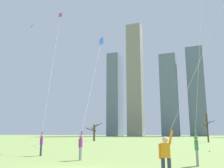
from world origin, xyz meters
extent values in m
cylinder|color=gray|center=(-1.90, 5.10, 0.42)|extent=(0.14, 0.14, 0.85)
cylinder|color=gray|center=(-1.95, 5.31, 0.42)|extent=(0.14, 0.14, 0.85)
cube|color=purple|center=(-1.93, 5.20, 1.12)|extent=(0.28, 0.38, 0.54)
sphere|color=#9E7051|center=(-1.93, 5.20, 1.51)|extent=(0.22, 0.22, 0.22)
cylinder|color=purple|center=(-1.87, 5.00, 1.09)|extent=(0.09, 0.09, 0.55)
cylinder|color=purple|center=(-1.98, 5.40, 1.59)|extent=(0.14, 0.22, 0.56)
cube|color=blue|center=(-4.74, 14.77, 12.16)|extent=(0.29, 1.30, 1.26)
cylinder|color=black|center=(-4.74, 14.77, 12.16)|extent=(0.27, 0.09, 0.82)
cylinder|color=silver|center=(-3.36, 10.09, 7.01)|extent=(2.77, 9.38, 10.33)
cube|color=orange|center=(4.49, -0.04, 1.12)|extent=(0.36, 0.23, 0.54)
sphere|color=beige|center=(4.49, -0.04, 1.51)|extent=(0.22, 0.22, 0.22)
cylinder|color=orange|center=(4.28, -0.06, 1.09)|extent=(0.09, 0.09, 0.55)
cylinder|color=orange|center=(4.70, -0.02, 1.59)|extent=(0.21, 0.11, 0.56)
cylinder|color=#33384C|center=(-6.33, 6.84, 0.42)|extent=(0.14, 0.14, 0.85)
cylinder|color=#33384C|center=(-6.45, 7.02, 0.42)|extent=(0.14, 0.14, 0.85)
cube|color=purple|center=(-6.39, 6.93, 1.12)|extent=(0.35, 0.39, 0.54)
sphere|color=#9E7051|center=(-6.39, 6.93, 1.51)|extent=(0.22, 0.22, 0.22)
cylinder|color=purple|center=(-6.28, 6.75, 1.09)|extent=(0.09, 0.09, 0.55)
cylinder|color=purple|center=(-6.50, 7.11, 1.59)|extent=(0.18, 0.22, 0.56)
cube|color=purple|center=(-13.17, 18.66, 18.95)|extent=(0.39, 0.95, 0.86)
cylinder|color=black|center=(-13.17, 18.66, 18.95)|extent=(0.33, 0.20, 0.52)
cylinder|color=purple|center=(-13.36, 18.55, 17.99)|extent=(0.02, 0.02, 1.31)
cylinder|color=silver|center=(-9.84, 12.88, 10.40)|extent=(6.69, 11.57, 17.11)
cylinder|color=gray|center=(5.36, 5.10, 0.42)|extent=(0.14, 0.14, 0.85)
cylinder|color=gray|center=(5.37, 4.88, 0.42)|extent=(0.14, 0.14, 0.85)
cube|color=#338C4C|center=(5.37, 4.99, 1.12)|extent=(0.21, 0.35, 0.54)
sphere|color=#9E7051|center=(5.37, 4.99, 1.51)|extent=(0.22, 0.22, 0.22)
cylinder|color=#338C4C|center=(5.36, 5.20, 1.09)|extent=(0.09, 0.09, 0.55)
cylinder|color=#338C4C|center=(5.38, 4.78, 1.59)|extent=(0.10, 0.21, 0.56)
cylinder|color=silver|center=(6.31, 15.14, 12.58)|extent=(0.60, 2.57, 25.08)
cylinder|color=#3F3833|center=(6.02, 16.42, 0.04)|extent=(0.10, 0.10, 0.08)
cube|color=teal|center=(-18.55, 18.94, 18.25)|extent=(0.94, 0.76, 1.11)
cylinder|color=black|center=(-18.55, 18.94, 18.25)|extent=(0.13, 0.37, 0.69)
cylinder|color=silver|center=(-17.23, 18.54, 9.14)|extent=(2.65, 0.81, 18.21)
cylinder|color=#3F3833|center=(-15.91, 18.14, 0.04)|extent=(0.10, 0.10, 0.08)
cylinder|color=#4C3828|center=(5.97, 42.54, 2.81)|extent=(0.33, 0.33, 5.61)
cylinder|color=#4C3828|center=(5.63, 43.52, 4.90)|extent=(0.85, 2.05, 0.77)
cylinder|color=#4C3828|center=(5.64, 42.21, 3.17)|extent=(0.81, 0.80, 0.81)
cylinder|color=#4C3828|center=(6.22, 41.97, 3.68)|extent=(0.62, 1.25, 1.07)
cylinder|color=#4C3828|center=(5.55, 42.93, 3.48)|extent=(1.01, 0.95, 1.21)
cylinder|color=#4C3828|center=(6.68, 42.48, 3.89)|extent=(1.47, 0.24, 0.62)
cylinder|color=#4C3828|center=(-18.22, 41.54, 1.85)|extent=(0.44, 0.44, 3.70)
cylinder|color=#4C3828|center=(-17.38, 41.87, 3.60)|extent=(1.80, 0.81, 1.11)
cylinder|color=#4C3828|center=(-19.20, 41.36, 2.61)|extent=(2.06, 0.59, 0.95)
cylinder|color=#4C3828|center=(-18.63, 41.66, 2.73)|extent=(0.98, 0.47, 0.77)
cylinder|color=#4C3828|center=(-17.68, 41.42, 3.41)|extent=(1.23, 0.44, 0.92)
cylinder|color=#4C3828|center=(-17.86, 41.28, 2.16)|extent=(0.90, 0.71, 0.90)
cube|color=slate|center=(1.30, 143.52, 27.16)|extent=(10.03, 6.35, 54.32)
cube|color=gray|center=(-33.51, 131.08, 34.83)|extent=(9.15, 6.81, 69.66)
cube|color=slate|center=(-13.94, 135.81, 24.51)|extent=(9.78, 7.45, 49.02)
cube|color=slate|center=(-48.24, 135.24, 26.43)|extent=(7.72, 10.99, 52.87)
camera|label=1|loc=(6.01, -9.42, 1.74)|focal=38.82mm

